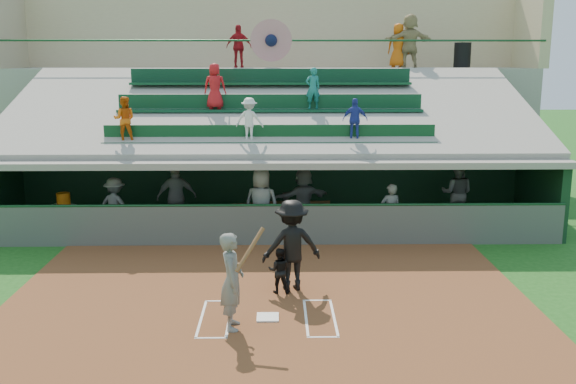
{
  "coord_description": "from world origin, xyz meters",
  "views": [
    {
      "loc": [
        0.19,
        -11.77,
        5.04
      ],
      "look_at": [
        0.46,
        3.5,
        1.8
      ],
      "focal_mm": 40.0,
      "sensor_mm": 36.0,
      "label": 1
    }
  ],
  "objects_px": {
    "white_table": "(63,218)",
    "water_cooler": "(64,199)",
    "batter_at_plate": "(232,281)",
    "trash_bin": "(462,55)",
    "home_plate": "(268,317)",
    "catcher": "(279,270)"
  },
  "relations": [
    {
      "from": "home_plate",
      "to": "catcher",
      "type": "xyz_separation_m",
      "value": [
        0.23,
        1.39,
        0.48
      ]
    },
    {
      "from": "home_plate",
      "to": "catcher",
      "type": "relative_size",
      "value": 0.43
    },
    {
      "from": "catcher",
      "to": "trash_bin",
      "type": "xyz_separation_m",
      "value": [
        7.09,
        11.84,
        4.56
      ]
    },
    {
      "from": "water_cooler",
      "to": "trash_bin",
      "type": "bearing_deg",
      "value": 26.94
    },
    {
      "from": "trash_bin",
      "to": "white_table",
      "type": "bearing_deg",
      "value": -153.12
    },
    {
      "from": "trash_bin",
      "to": "water_cooler",
      "type": "bearing_deg",
      "value": -153.06
    },
    {
      "from": "catcher",
      "to": "water_cooler",
      "type": "xyz_separation_m",
      "value": [
        -6.23,
        5.07,
        0.46
      ]
    },
    {
      "from": "catcher",
      "to": "water_cooler",
      "type": "height_order",
      "value": "water_cooler"
    },
    {
      "from": "water_cooler",
      "to": "white_table",
      "type": "bearing_deg",
      "value": -171.87
    },
    {
      "from": "batter_at_plate",
      "to": "trash_bin",
      "type": "xyz_separation_m",
      "value": [
        7.97,
        13.67,
        4.13
      ]
    },
    {
      "from": "white_table",
      "to": "trash_bin",
      "type": "height_order",
      "value": "trash_bin"
    },
    {
      "from": "white_table",
      "to": "water_cooler",
      "type": "bearing_deg",
      "value": 31.38
    },
    {
      "from": "batter_at_plate",
      "to": "trash_bin",
      "type": "bearing_deg",
      "value": 59.74
    },
    {
      "from": "catcher",
      "to": "white_table",
      "type": "height_order",
      "value": "catcher"
    },
    {
      "from": "home_plate",
      "to": "batter_at_plate",
      "type": "height_order",
      "value": "batter_at_plate"
    },
    {
      "from": "white_table",
      "to": "water_cooler",
      "type": "distance_m",
      "value": 0.57
    },
    {
      "from": "batter_at_plate",
      "to": "white_table",
      "type": "height_order",
      "value": "batter_at_plate"
    },
    {
      "from": "catcher",
      "to": "water_cooler",
      "type": "relative_size",
      "value": 2.6
    },
    {
      "from": "home_plate",
      "to": "white_table",
      "type": "height_order",
      "value": "white_table"
    },
    {
      "from": "catcher",
      "to": "white_table",
      "type": "xyz_separation_m",
      "value": [
        -6.28,
        5.06,
        -0.11
      ]
    },
    {
      "from": "batter_at_plate",
      "to": "water_cooler",
      "type": "height_order",
      "value": "batter_at_plate"
    },
    {
      "from": "home_plate",
      "to": "white_table",
      "type": "bearing_deg",
      "value": 133.14
    }
  ]
}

